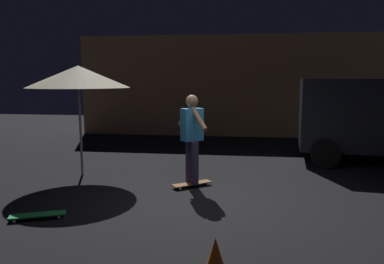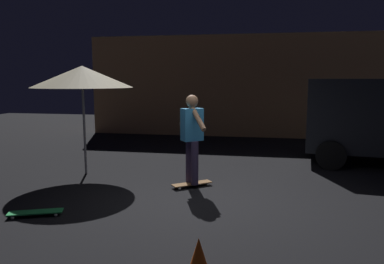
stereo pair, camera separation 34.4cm
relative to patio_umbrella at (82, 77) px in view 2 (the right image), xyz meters
name	(u,v)px [view 2 (the right image)]	position (x,y,z in m)	size (l,w,h in m)	color
ground_plane	(206,204)	(2.84, -1.49, -2.07)	(28.00, 28.00, 0.00)	black
low_building	(237,85)	(2.72, 7.54, -0.30)	(10.44, 3.52, 3.55)	tan
patio_umbrella	(82,77)	(0.00, 0.00, 0.00)	(2.10, 2.10, 2.30)	slate
skateboard_ridden	(192,184)	(2.44, -0.55, -2.02)	(0.74, 0.63, 0.07)	olive
skateboard_spare	(36,212)	(0.42, -2.49, -2.02)	(0.80, 0.47, 0.07)	green
skater	(192,133)	(2.44, -0.55, -1.04)	(0.67, 0.83, 1.67)	#382D4C
traffic_cone	(199,261)	(3.12, -3.82, -1.86)	(0.34, 0.34, 0.46)	black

